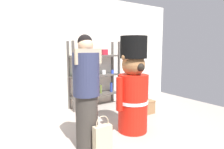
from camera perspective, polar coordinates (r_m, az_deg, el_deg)
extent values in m
plane|color=#9E9389|center=(2.90, 2.16, -20.84)|extent=(6.40, 6.40, 0.00)
cube|color=silver|center=(4.52, -14.54, 6.33)|extent=(6.40, 0.12, 2.60)
cube|color=#4C4742|center=(4.26, -11.11, -0.74)|extent=(0.05, 0.05, 1.55)
cube|color=#4C4742|center=(4.85, 2.06, 0.41)|extent=(0.05, 0.05, 1.55)
cube|color=#4C4742|center=(4.54, -12.59, -0.27)|extent=(0.05, 0.05, 1.55)
cube|color=#4C4742|center=(5.09, 0.07, 0.76)|extent=(0.05, 0.05, 1.55)
cube|color=#4C4742|center=(4.74, -4.95, -5.87)|extent=(1.20, 0.30, 0.04)
cube|color=#4C4742|center=(4.66, -5.02, -0.30)|extent=(1.20, 0.30, 0.04)
cube|color=#4C4742|center=(4.62, -5.08, 5.42)|extent=(1.20, 0.30, 0.04)
cylinder|color=green|center=(4.46, -10.56, 0.20)|extent=(0.10, 0.10, 0.11)
cylinder|color=pink|center=(4.54, -7.71, 0.32)|extent=(0.08, 0.08, 0.09)
cylinder|color=navy|center=(4.68, -5.26, 0.60)|extent=(0.09, 0.09, 0.10)
cylinder|color=white|center=(4.76, -2.42, 0.71)|extent=(0.10, 0.10, 0.10)
cylinder|color=blue|center=(4.87, 0.12, 0.83)|extent=(0.07, 0.07, 0.09)
cylinder|color=silver|center=(4.54, -10.04, -5.18)|extent=(0.07, 0.07, 0.18)
cylinder|color=#B27226|center=(4.67, -6.74, -4.50)|extent=(0.06, 0.06, 0.22)
cylinder|color=#596B33|center=(4.78, -3.29, -4.29)|extent=(0.06, 0.06, 0.20)
cylinder|color=navy|center=(4.92, -0.21, -3.73)|extent=(0.06, 0.06, 0.23)
cube|color=gold|center=(4.49, -8.14, 6.69)|extent=(0.19, 0.15, 0.18)
cube|color=#B21E2D|center=(4.75, -2.23, 6.55)|extent=(0.14, 0.11, 0.13)
cylinder|color=red|center=(3.30, 6.10, -8.32)|extent=(0.48, 0.48, 0.96)
cylinder|color=white|center=(3.29, 6.11, -7.78)|extent=(0.50, 0.50, 0.05)
sphere|color=#97663C|center=(3.18, 6.27, 2.86)|extent=(0.38, 0.38, 0.38)
sphere|color=#97663C|center=(3.07, 4.00, 5.02)|extent=(0.13, 0.13, 0.13)
sphere|color=#97663C|center=(3.28, 8.45, 5.12)|extent=(0.13, 0.13, 0.13)
cylinder|color=black|center=(3.17, 6.34, 7.93)|extent=(0.43, 0.43, 0.35)
cylinder|color=red|center=(3.08, 2.21, -5.72)|extent=(0.11, 0.11, 0.53)
cylinder|color=red|center=(3.43, 9.69, -4.45)|extent=(0.11, 0.11, 0.53)
sphere|color=black|center=(3.06, 8.32, 2.10)|extent=(0.13, 0.13, 0.13)
cylinder|color=#38332D|center=(2.80, -7.33, -13.57)|extent=(0.30, 0.30, 0.75)
cylinder|color=#2D3351|center=(2.63, -7.57, 0.05)|extent=(0.36, 0.36, 0.58)
sphere|color=tan|center=(2.61, -7.72, 8.42)|extent=(0.21, 0.21, 0.21)
cube|color=tan|center=(2.55, -6.95, 5.31)|extent=(0.38, 0.04, 0.20)
sphere|color=black|center=(2.63, -7.92, 9.42)|extent=(0.20, 0.20, 0.20)
cube|color=#C1AD89|center=(2.72, -2.77, -18.45)|extent=(0.25, 0.10, 0.38)
torus|color=#C1AD89|center=(2.62, -2.81, -13.91)|extent=(0.19, 0.01, 0.19)
cube|color=olive|center=(4.29, 9.48, -9.48)|extent=(0.38, 0.26, 0.26)
cube|color=olive|center=(4.25, 9.53, -7.68)|extent=(0.39, 0.27, 0.02)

